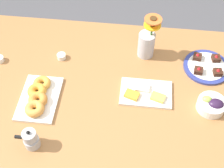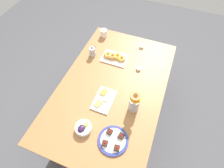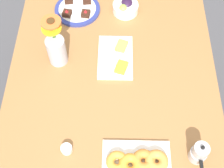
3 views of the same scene
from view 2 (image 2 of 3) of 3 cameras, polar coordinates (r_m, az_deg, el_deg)
ground_plane at (r=2.36m, az=-0.00°, el=-10.98°), size 6.00×6.00×0.00m
dining_table at (r=1.79m, az=-0.00°, el=-2.32°), size 1.60×1.00×0.74m
coffee_mug at (r=2.20m, az=-2.71°, el=16.33°), size 0.12×0.08×0.09m
grape_bowl at (r=1.50m, az=-9.37°, el=-14.02°), size 0.14×0.14×0.07m
cheese_platter at (r=1.63m, az=-2.71°, el=-5.08°), size 0.26×0.17×0.03m
croissant_platter at (r=1.93m, az=0.77°, el=8.76°), size 0.19×0.28×0.05m
jam_cup_honey at (r=1.86m, az=8.69°, el=5.04°), size 0.05×0.05×0.03m
jam_cup_berry at (r=2.10m, az=9.67°, el=12.00°), size 0.05×0.05×0.03m
dessert_plate at (r=1.47m, az=0.35°, el=-17.90°), size 0.25×0.25×0.05m
flower_vase at (r=1.52m, az=7.22°, el=-6.43°), size 0.11×0.10×0.26m
moka_pot at (r=1.97m, az=-6.41°, el=10.38°), size 0.11×0.07×0.12m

